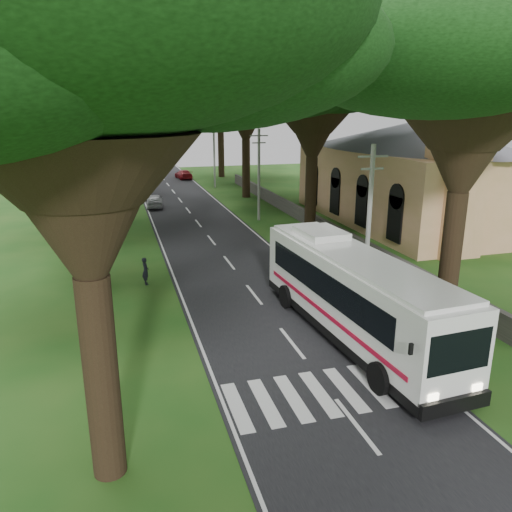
{
  "coord_description": "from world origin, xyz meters",
  "views": [
    {
      "loc": [
        -6.78,
        -16.22,
        9.66
      ],
      "look_at": [
        0.1,
        7.95,
        2.2
      ],
      "focal_mm": 35.0,
      "sensor_mm": 36.0,
      "label": 1
    }
  ],
  "objects": [
    {
      "name": "ground",
      "position": [
        0.0,
        0.0,
        0.0
      ],
      "size": [
        140.0,
        140.0,
        0.0
      ],
      "primitive_type": "plane",
      "color": "#1C4D16",
      "rests_on": "ground"
    },
    {
      "name": "road",
      "position": [
        0.0,
        25.0,
        0.01
      ],
      "size": [
        8.0,
        120.0,
        0.04
      ],
      "primitive_type": "cube",
      "color": "black",
      "rests_on": "ground"
    },
    {
      "name": "crosswalk",
      "position": [
        0.0,
        -2.0,
        0.0
      ],
      "size": [
        8.0,
        3.0,
        0.01
      ],
      "primitive_type": "cube",
      "color": "silver",
      "rests_on": "ground"
    },
    {
      "name": "property_wall",
      "position": [
        9.0,
        24.0,
        0.6
      ],
      "size": [
        0.35,
        50.0,
        1.2
      ],
      "primitive_type": "cube",
      "color": "#383533",
      "rests_on": "ground"
    },
    {
      "name": "church",
      "position": [
        17.86,
        21.55,
        4.91
      ],
      "size": [
        14.0,
        24.0,
        11.6
      ],
      "color": "tan",
      "rests_on": "ground"
    },
    {
      "name": "pole_near",
      "position": [
        5.5,
        6.0,
        4.18
      ],
      "size": [
        1.6,
        0.24,
        8.0
      ],
      "color": "gray",
      "rests_on": "ground"
    },
    {
      "name": "pole_mid",
      "position": [
        5.5,
        26.0,
        4.18
      ],
      "size": [
        1.6,
        0.24,
        8.0
      ],
      "color": "gray",
      "rests_on": "ground"
    },
    {
      "name": "pole_far",
      "position": [
        5.5,
        46.0,
        4.18
      ],
      "size": [
        1.6,
        0.24,
        8.0
      ],
      "color": "gray",
      "rests_on": "ground"
    },
    {
      "name": "tree_l_near",
      "position": [
        -7.5,
        -4.0,
        11.5
      ],
      "size": [
        13.13,
        13.13,
        14.46
      ],
      "color": "black",
      "rests_on": "ground"
    },
    {
      "name": "tree_l_mida",
      "position": [
        -8.0,
        12.0,
        10.66
      ],
      "size": [
        13.05,
        13.05,
        13.58
      ],
      "color": "black",
      "rests_on": "ground"
    },
    {
      "name": "tree_l_midb",
      "position": [
        -7.5,
        30.0,
        12.46
      ],
      "size": [
        14.12,
        14.12,
        15.61
      ],
      "color": "black",
      "rests_on": "ground"
    },
    {
      "name": "tree_l_far",
      "position": [
        -8.5,
        48.0,
        11.96
      ],
      "size": [
        12.57,
        12.57,
        14.84
      ],
      "color": "black",
      "rests_on": "ground"
    },
    {
      "name": "tree_r_near",
      "position": [
        7.5,
        2.0,
        12.58
      ],
      "size": [
        15.54,
        15.54,
        15.98
      ],
      "color": "black",
      "rests_on": "ground"
    },
    {
      "name": "tree_r_mida",
      "position": [
        8.0,
        20.0,
        12.3
      ],
      "size": [
        15.91,
        15.91,
        15.77
      ],
      "color": "black",
      "rests_on": "ground"
    },
    {
      "name": "tree_r_midb",
      "position": [
        7.5,
        38.0,
        13.01
      ],
      "size": [
        16.38,
        16.38,
        16.58
      ],
      "color": "black",
      "rests_on": "ground"
    },
    {
      "name": "tree_r_far",
      "position": [
        8.5,
        56.0,
        13.13
      ],
      "size": [
        15.46,
        15.46,
        16.53
      ],
      "color": "black",
      "rests_on": "ground"
    },
    {
      "name": "coach_bus",
      "position": [
        2.7,
        1.94,
        2.05
      ],
      "size": [
        3.67,
        13.07,
        3.81
      ],
      "rotation": [
        0.0,
        0.0,
        0.07
      ],
      "color": "white",
      "rests_on": "ground"
    },
    {
      "name": "distant_car_a",
      "position": [
        -3.0,
        34.47,
        0.71
      ],
      "size": [
        1.95,
        4.09,
        1.35
      ],
      "primitive_type": "imported",
      "rotation": [
        0.0,
        0.0,
        3.05
      ],
      "color": "#A2A2A6",
      "rests_on": "road"
    },
    {
      "name": "distant_car_b",
      "position": [
        -2.48,
        56.83,
        0.68
      ],
      "size": [
        1.84,
        4.09,
        1.3
      ],
      "primitive_type": "imported",
      "rotation": [
        0.0,
        0.0,
        0.12
      ],
      "color": "navy",
      "rests_on": "road"
    },
    {
      "name": "distant_car_c",
      "position": [
        2.8,
        54.98,
        0.66
      ],
      "size": [
        2.26,
        4.54,
        1.27
      ],
      "primitive_type": "imported",
      "rotation": [
        0.0,
        0.0,
        3.26
      ],
      "color": "maroon",
      "rests_on": "road"
    },
    {
      "name": "pedestrian",
      "position": [
        -5.46,
        11.35,
        0.79
      ],
      "size": [
        0.45,
        0.62,
        1.59
      ],
      "primitive_type": "imported",
      "rotation": [
        0.0,
        0.0,
        1.69
      ],
      "color": "black",
      "rests_on": "ground"
    }
  ]
}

